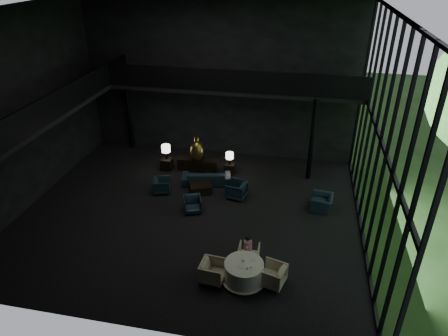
% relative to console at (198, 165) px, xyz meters
% --- Properties ---
extents(floor, '(14.00, 12.00, 0.02)m').
position_rel_console_xyz_m(floor, '(0.63, -3.65, -0.32)').
color(floor, black).
rests_on(floor, ground).
extents(ceiling, '(14.00, 12.00, 0.02)m').
position_rel_console_xyz_m(ceiling, '(0.63, -3.65, 7.68)').
color(ceiling, black).
rests_on(ceiling, ground).
extents(wall_back, '(14.00, 0.04, 8.00)m').
position_rel_console_xyz_m(wall_back, '(0.63, 2.35, 3.68)').
color(wall_back, black).
rests_on(wall_back, ground).
extents(wall_front, '(14.00, 0.04, 8.00)m').
position_rel_console_xyz_m(wall_front, '(0.63, -9.65, 3.68)').
color(wall_front, black).
rests_on(wall_front, ground).
extents(wall_left, '(0.04, 12.00, 8.00)m').
position_rel_console_xyz_m(wall_left, '(-6.37, -3.65, 3.68)').
color(wall_left, black).
rests_on(wall_left, ground).
extents(curtain_wall, '(0.20, 12.00, 8.00)m').
position_rel_console_xyz_m(curtain_wall, '(7.58, -3.65, 3.68)').
color(curtain_wall, black).
rests_on(curtain_wall, ground).
extents(mezzanine_left, '(2.00, 12.00, 0.25)m').
position_rel_console_xyz_m(mezzanine_left, '(-5.37, -3.65, 3.68)').
color(mezzanine_left, black).
rests_on(mezzanine_left, wall_left).
extents(mezzanine_back, '(12.00, 2.00, 0.25)m').
position_rel_console_xyz_m(mezzanine_back, '(1.63, 1.35, 3.68)').
color(mezzanine_back, black).
rests_on(mezzanine_back, wall_back).
extents(railing_left, '(0.06, 12.00, 1.00)m').
position_rel_console_xyz_m(railing_left, '(-4.37, -3.65, 4.28)').
color(railing_left, black).
rests_on(railing_left, mezzanine_left).
extents(railing_back, '(12.00, 0.06, 1.00)m').
position_rel_console_xyz_m(railing_back, '(1.63, 0.35, 4.28)').
color(railing_back, black).
rests_on(railing_back, mezzanine_back).
extents(column_nw, '(0.24, 0.24, 4.00)m').
position_rel_console_xyz_m(column_nw, '(-4.37, 2.05, 1.68)').
color(column_nw, black).
rests_on(column_nw, floor).
extents(column_ne, '(0.24, 0.24, 4.00)m').
position_rel_console_xyz_m(column_ne, '(5.43, 0.35, 1.68)').
color(column_ne, black).
rests_on(column_ne, floor).
extents(console, '(2.04, 0.46, 0.65)m').
position_rel_console_xyz_m(console, '(0.00, 0.00, 0.00)').
color(console, black).
rests_on(console, floor).
extents(bronze_urn, '(0.68, 0.68, 1.26)m').
position_rel_console_xyz_m(bronze_urn, '(0.00, -0.13, 0.86)').
color(bronze_urn, brown).
rests_on(bronze_urn, console).
extents(side_table_left, '(0.53, 0.53, 0.58)m').
position_rel_console_xyz_m(side_table_left, '(-1.60, -0.14, -0.03)').
color(side_table_left, black).
rests_on(side_table_left, floor).
extents(table_lamp_left, '(0.44, 0.44, 0.73)m').
position_rel_console_xyz_m(table_lamp_left, '(-1.60, -0.11, 0.78)').
color(table_lamp_left, black).
rests_on(table_lamp_left, side_table_left).
extents(side_table_right, '(0.48, 0.48, 0.53)m').
position_rel_console_xyz_m(side_table_right, '(1.60, 0.07, -0.06)').
color(side_table_right, black).
rests_on(side_table_right, floor).
extents(table_lamp_right, '(0.38, 0.38, 0.63)m').
position_rel_console_xyz_m(table_lamp_right, '(1.60, -0.01, 0.66)').
color(table_lamp_right, black).
rests_on(table_lamp_right, side_table_right).
extents(sofa, '(2.59, 1.22, 0.98)m').
position_rel_console_xyz_m(sofa, '(0.70, -1.14, 0.16)').
color(sofa, black).
rests_on(sofa, floor).
extents(lounge_armchair_west, '(0.83, 0.86, 0.72)m').
position_rel_console_xyz_m(lounge_armchair_west, '(-1.12, -2.30, 0.04)').
color(lounge_armchair_west, black).
rests_on(lounge_armchair_west, floor).
extents(lounge_armchair_east, '(0.97, 1.01, 0.89)m').
position_rel_console_xyz_m(lounge_armchair_east, '(2.30, -2.06, 0.12)').
color(lounge_armchair_east, '#1D3841').
rests_on(lounge_armchair_east, floor).
extents(lounge_armchair_south, '(0.90, 0.87, 0.73)m').
position_rel_console_xyz_m(lounge_armchair_south, '(0.66, -3.52, 0.04)').
color(lounge_armchair_south, '#142633').
rests_on(lounge_armchair_south, floor).
extents(window_armchair, '(0.70, 0.98, 0.79)m').
position_rel_console_xyz_m(window_armchair, '(6.01, -2.27, 0.07)').
color(window_armchair, '#172F3D').
rests_on(window_armchair, floor).
extents(coffee_table, '(1.25, 1.25, 0.42)m').
position_rel_console_xyz_m(coffee_table, '(0.57, -1.89, -0.11)').
color(coffee_table, black).
rests_on(coffee_table, floor).
extents(dining_table, '(1.48, 1.48, 0.75)m').
position_rel_console_xyz_m(dining_table, '(3.41, -7.15, 0.00)').
color(dining_table, white).
rests_on(dining_table, floor).
extents(dining_chair_north, '(0.69, 0.65, 0.71)m').
position_rel_console_xyz_m(dining_chair_north, '(3.44, -6.18, 0.03)').
color(dining_chair_north, '#BEB089').
rests_on(dining_chair_north, floor).
extents(dining_chair_east, '(0.97, 1.00, 0.84)m').
position_rel_console_xyz_m(dining_chair_east, '(4.35, -7.08, 0.10)').
color(dining_chair_east, tan).
rests_on(dining_chair_east, floor).
extents(dining_chair_west, '(0.83, 0.88, 0.84)m').
position_rel_console_xyz_m(dining_chair_west, '(2.40, -7.29, 0.10)').
color(dining_chair_west, '#BDB89C').
rests_on(dining_chair_west, floor).
extents(child, '(0.29, 0.29, 0.62)m').
position_rel_console_xyz_m(child, '(3.39, -6.12, 0.43)').
color(child, '#CD78AA').
rests_on(child, dining_chair_north).
extents(plate_a, '(0.33, 0.33, 0.02)m').
position_rel_console_xyz_m(plate_a, '(3.34, -7.26, 0.43)').
color(plate_a, white).
rests_on(plate_a, dining_table).
extents(plate_b, '(0.25, 0.25, 0.01)m').
position_rel_console_xyz_m(plate_b, '(3.68, -6.92, 0.43)').
color(plate_b, white).
rests_on(plate_b, dining_table).
extents(saucer, '(0.19, 0.19, 0.01)m').
position_rel_console_xyz_m(saucer, '(3.71, -7.32, 0.43)').
color(saucer, white).
rests_on(saucer, dining_table).
extents(coffee_cup, '(0.08, 0.08, 0.06)m').
position_rel_console_xyz_m(coffee_cup, '(3.66, -7.30, 0.47)').
color(coffee_cup, white).
rests_on(coffee_cup, saucer).
extents(cereal_bowl, '(0.14, 0.14, 0.07)m').
position_rel_console_xyz_m(cereal_bowl, '(3.38, -7.02, 0.46)').
color(cereal_bowl, white).
rests_on(cereal_bowl, dining_table).
extents(cream_pot, '(0.07, 0.07, 0.07)m').
position_rel_console_xyz_m(cream_pot, '(3.54, -7.39, 0.46)').
color(cream_pot, '#99999E').
rests_on(cream_pot, dining_table).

